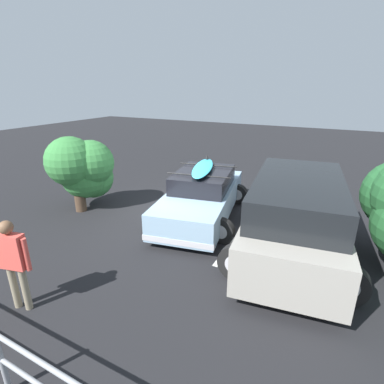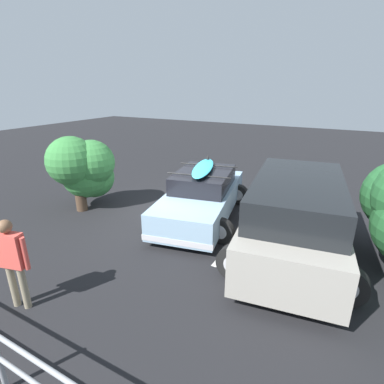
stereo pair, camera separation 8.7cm
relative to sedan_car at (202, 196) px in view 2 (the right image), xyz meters
name	(u,v)px [view 2 (the right image)]	position (x,y,z in m)	size (l,w,h in m)	color
ground_plane	(178,216)	(0.63, 0.32, -0.64)	(44.00, 44.00, 0.02)	black
parking_stripe	(246,226)	(-1.35, 0.04, -0.63)	(4.34, 0.12, 0.00)	silver
sedan_car	(202,196)	(0.00, 0.00, 0.00)	(2.79, 4.53, 1.60)	#8CADC6
suv_car	(295,217)	(-2.69, 0.98, 0.29)	(2.97, 4.68, 1.79)	#9E998E
person_bystander	(12,257)	(1.09, 4.84, 0.35)	(0.62, 0.29, 1.63)	gray
bush_near_left	(85,169)	(3.44, 1.02, 0.60)	(1.73, 2.01, 2.25)	#4C3828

